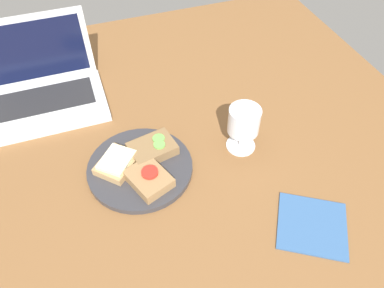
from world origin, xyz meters
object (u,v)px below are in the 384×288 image
object	(u,v)px
sandwich_with_cucumber	(153,148)
laptop	(43,90)
napkin	(312,225)
sandwich_with_tomato	(149,178)
plate	(140,168)
sandwich_with_cheese	(117,163)
wine_glass	(244,123)

from	to	relation	value
sandwich_with_cucumber	laptop	bearing A→B (deg)	127.78
napkin	sandwich_with_tomato	bearing A→B (deg)	144.06
plate	sandwich_with_cheese	bearing A→B (deg)	159.64
sandwich_with_cheese	napkin	distance (cm)	45.47
sandwich_with_tomato	laptop	xyz separation A→B (cm)	(-19.79, 38.11, 1.30)
plate	sandwich_with_cucumber	world-z (taller)	sandwich_with_cucumber
sandwich_with_tomato	napkin	xyz separation A→B (cm)	(29.60, -21.46, -2.57)
plate	laptop	world-z (taller)	laptop
plate	sandwich_with_tomato	xyz separation A→B (cm)	(0.90, -5.13, 2.06)
plate	wine_glass	size ratio (longest dim) A/B	2.05
sandwich_with_cucumber	napkin	bearing A→B (deg)	-48.57
sandwich_with_cheese	sandwich_with_tomato	world-z (taller)	sandwich_with_tomato
plate	sandwich_with_tomato	bearing A→B (deg)	-80.08
sandwich_with_tomato	wine_glass	distance (cm)	25.73
plate	laptop	size ratio (longest dim) A/B	0.79
wine_glass	laptop	size ratio (longest dim) A/B	0.38
plate	laptop	distance (cm)	38.16
sandwich_with_cucumber	laptop	world-z (taller)	laptop
wine_glass	laptop	xyz separation A→B (cm)	(-44.58, 33.74, -4.02)
sandwich_with_tomato	wine_glass	world-z (taller)	wine_glass
sandwich_with_cheese	laptop	xyz separation A→B (cm)	(-13.99, 31.16, 1.33)
sandwich_with_tomato	wine_glass	size ratio (longest dim) A/B	0.97
wine_glass	napkin	size ratio (longest dim) A/B	0.85
sandwich_with_cucumber	sandwich_with_tomato	bearing A→B (deg)	-110.56
laptop	napkin	world-z (taller)	laptop
plate	wine_glass	distance (cm)	26.74
sandwich_with_cheese	laptop	world-z (taller)	laptop
sandwich_with_tomato	sandwich_with_cucumber	xyz separation A→B (cm)	(3.18, 8.48, -0.01)
sandwich_with_cucumber	napkin	size ratio (longest dim) A/B	0.84
sandwich_with_cheese	napkin	world-z (taller)	sandwich_with_cheese
wine_glass	plate	bearing A→B (deg)	178.31
sandwich_with_tomato	sandwich_with_cheese	bearing A→B (deg)	129.83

